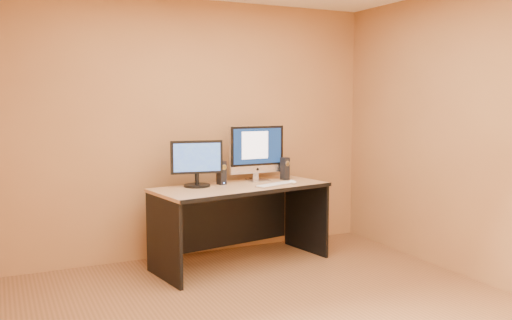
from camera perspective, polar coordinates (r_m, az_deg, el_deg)
name	(u,v)px	position (r m, az deg, el deg)	size (l,w,h in m)	color
walls	(285,143)	(3.74, 3.09, 1.78)	(4.00, 4.00, 2.60)	#9E6D3F
desk	(241,225)	(5.29, -1.58, -6.86)	(1.67, 0.73, 0.77)	#AB7F55
imac	(258,153)	(5.48, 0.21, 0.77)	(0.60, 0.22, 0.58)	#BDBDC1
second_monitor	(197,164)	(5.16, -6.26, -0.39)	(0.50, 0.25, 0.44)	black
speaker_left	(222,173)	(5.28, -3.65, -1.35)	(0.07, 0.08, 0.23)	black
speaker_right	(285,169)	(5.59, 3.06, -0.91)	(0.07, 0.08, 0.23)	black
keyboard	(275,185)	(5.22, 2.05, -2.60)	(0.45, 0.12, 0.02)	silver
mouse	(292,182)	(5.34, 3.84, -2.31)	(0.06, 0.11, 0.04)	white
cable_a	(258,179)	(5.60, 0.18, -2.03)	(0.01, 0.01, 0.23)	black
cable_b	(248,180)	(5.56, -0.86, -2.10)	(0.01, 0.01, 0.19)	black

